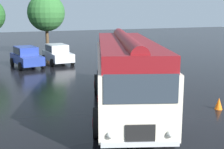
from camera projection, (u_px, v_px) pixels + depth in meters
ground_plane at (144, 114)px, 13.82m from camera, size 120.00×120.00×0.00m
vintage_bus at (126, 70)px, 13.99m from camera, size 5.97×10.29×3.49m
car_near_left at (26, 57)px, 25.37m from camera, size 2.34×4.37×1.66m
car_mid_left at (57, 54)px, 27.08m from camera, size 2.10×4.27×1.66m
tree_centre at (47, 13)px, 31.90m from camera, size 3.82×3.82×6.25m
traffic_cone at (219, 103)px, 14.46m from camera, size 0.36×0.36×0.55m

